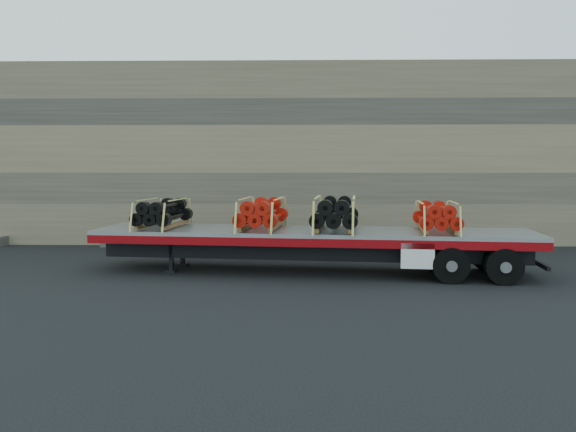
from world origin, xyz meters
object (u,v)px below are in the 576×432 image
at_px(bundle_midfront, 262,214).
at_px(bundle_front, 163,214).
at_px(bundle_midrear, 335,214).
at_px(bundle_rear, 436,217).
at_px(trailer, 312,251).

bearing_deg(bundle_midfront, bundle_front, -180.00).
bearing_deg(bundle_midfront, bundle_midrear, 0.00).
relative_size(bundle_midrear, bundle_rear, 1.14).
relative_size(bundle_midfront, bundle_rear, 1.08).
distance_m(bundle_front, bundle_midrear, 5.08).
height_order(trailer, bundle_midrear, bundle_midrear).
height_order(bundle_front, bundle_midrear, bundle_midrear).
relative_size(trailer, bundle_midrear, 4.92).
bearing_deg(trailer, bundle_front, -180.00).
relative_size(trailer, bundle_rear, 5.62).
xyz_separation_m(bundle_front, bundle_midfront, (2.95, -0.32, 0.02)).
distance_m(trailer, bundle_midrear, 1.26).
bearing_deg(bundle_midrear, bundle_rear, -0.00).
distance_m(trailer, bundle_midfront, 1.78).
bearing_deg(bundle_midfront, bundle_rear, 0.00).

